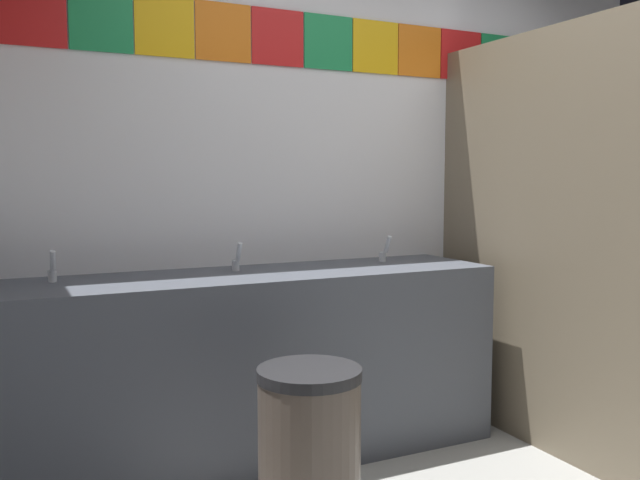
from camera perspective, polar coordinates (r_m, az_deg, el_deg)
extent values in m
cube|color=silver|center=(3.61, 2.37, 4.93)|extent=(3.91, 0.08, 2.56)
cube|color=red|center=(3.22, -23.25, 17.27)|extent=(0.27, 0.01, 0.27)
cube|color=#1E8C4C|center=(3.24, -18.09, 17.33)|extent=(0.27, 0.01, 0.27)
cube|color=yellow|center=(3.29, -13.05, 17.26)|extent=(0.27, 0.01, 0.27)
cube|color=orange|center=(3.37, -8.21, 17.08)|extent=(0.27, 0.01, 0.27)
cube|color=red|center=(3.46, -3.60, 16.79)|extent=(0.27, 0.01, 0.27)
cube|color=#1E8C4C|center=(3.57, 0.72, 16.43)|extent=(0.27, 0.01, 0.27)
cube|color=yellow|center=(3.70, 4.74, 16.01)|extent=(0.27, 0.01, 0.27)
cube|color=orange|center=(3.85, 8.46, 15.56)|extent=(0.27, 0.01, 0.27)
cube|color=red|center=(4.01, 11.87, 15.09)|extent=(0.27, 0.01, 0.27)
cube|color=#1E8C4C|center=(4.18, 15.00, 14.61)|extent=(0.27, 0.01, 0.27)
cube|color=yellow|center=(4.37, 17.86, 14.13)|extent=(0.27, 0.01, 0.27)
cube|color=orange|center=(4.56, 20.47, 13.66)|extent=(0.27, 0.01, 0.27)
cube|color=red|center=(4.76, 22.86, 13.21)|extent=(0.27, 0.01, 0.27)
cube|color=#4C515B|center=(3.14, -6.43, -10.72)|extent=(2.39, 0.58, 0.87)
cube|color=#4C515B|center=(3.32, -8.08, -2.93)|extent=(2.39, 0.03, 0.08)
cylinder|color=white|center=(2.87, -21.52, -4.81)|extent=(0.34, 0.34, 0.10)
cylinder|color=white|center=(3.03, -6.32, -3.96)|extent=(0.34, 0.34, 0.10)
cylinder|color=white|center=(3.38, 6.54, -3.02)|extent=(0.34, 0.34, 0.10)
cylinder|color=silver|center=(3.00, -21.78, -2.87)|extent=(0.04, 0.04, 0.05)
cylinder|color=silver|center=(2.94, -21.75, -1.64)|extent=(0.02, 0.06, 0.09)
cylinder|color=silver|center=(3.15, -7.18, -2.15)|extent=(0.04, 0.04, 0.05)
cylinder|color=silver|center=(3.10, -6.90, -0.98)|extent=(0.02, 0.06, 0.09)
cylinder|color=silver|center=(3.49, 5.32, -1.43)|extent=(0.04, 0.04, 0.05)
cylinder|color=silver|center=(3.44, 5.76, -0.35)|extent=(0.02, 0.06, 0.09)
cube|color=#726651|center=(3.33, 18.63, -0.21)|extent=(0.04, 1.56, 1.99)
cylinder|color=white|center=(4.06, 21.09, -10.78)|extent=(0.38, 0.38, 0.40)
torus|color=white|center=(4.01, 21.20, -7.82)|extent=(0.39, 0.39, 0.05)
cube|color=white|center=(4.12, 19.13, -5.21)|extent=(0.34, 0.17, 0.34)
cylinder|color=brown|center=(2.51, -0.90, -18.26)|extent=(0.36, 0.36, 0.59)
cylinder|color=#262628|center=(2.40, -0.91, -11.29)|extent=(0.37, 0.37, 0.04)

